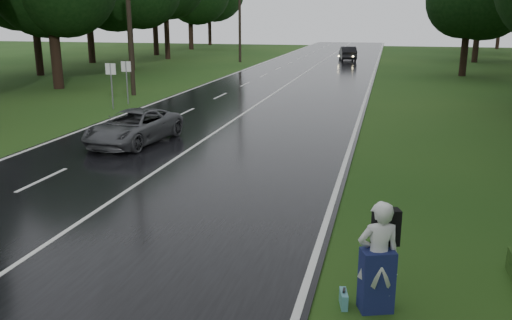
{
  "coord_description": "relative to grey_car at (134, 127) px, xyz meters",
  "views": [
    {
      "loc": [
        7.04,
        -11.57,
        4.89
      ],
      "look_at": [
        3.71,
        1.99,
        1.1
      ],
      "focal_mm": 37.59,
      "sensor_mm": 36.0,
      "label": 1
    }
  ],
  "objects": [
    {
      "name": "road_sign_a",
      "position": [
        -4.74,
        7.11,
        -0.68
      ],
      "size": [
        0.58,
        0.1,
        2.43
      ],
      "primitive_type": null,
      "color": "white",
      "rests_on": "ground"
    },
    {
      "name": "tree_right_e",
      "position": [
        15.45,
        28.85,
        -0.68
      ],
      "size": [
        7.22,
        7.22,
        11.28
      ],
      "primitive_type": null,
      "color": "black",
      "rests_on": "ground"
    },
    {
      "name": "tree_left_f",
      "position": [
        -15.24,
        39.51,
        -0.68
      ],
      "size": [
        10.3,
        10.3,
        16.09
      ],
      "primitive_type": null,
      "color": "black",
      "rests_on": "ground"
    },
    {
      "name": "road",
      "position": [
        2.46,
        12.87,
        -0.66
      ],
      "size": [
        12.0,
        140.0,
        0.04
      ],
      "primitive_type": "cube",
      "color": "black",
      "rests_on": "ground"
    },
    {
      "name": "lane_center",
      "position": [
        2.46,
        12.87,
        -0.64
      ],
      "size": [
        0.12,
        140.0,
        0.01
      ],
      "primitive_type": "cube",
      "color": "silver",
      "rests_on": "road"
    },
    {
      "name": "road_sign_b",
      "position": [
        -4.74,
        8.85,
        -0.68
      ],
      "size": [
        0.58,
        0.1,
        2.4
      ],
      "primitive_type": null,
      "color": "white",
      "rests_on": "ground"
    },
    {
      "name": "hitchhiker",
      "position": [
        9.53,
        -10.23,
        0.23
      ],
      "size": [
        0.84,
        0.8,
        1.97
      ],
      "color": "silver",
      "rests_on": "ground"
    },
    {
      "name": "ground",
      "position": [
        2.46,
        -7.13,
        -0.68
      ],
      "size": [
        160.0,
        160.0,
        0.0
      ],
      "primitive_type": "plane",
      "color": "#244414",
      "rests_on": "ground"
    },
    {
      "name": "tree_left_d",
      "position": [
        -12.45,
        13.81,
        -0.68
      ],
      "size": [
        8.1,
        8.1,
        12.65
      ],
      "primitive_type": null,
      "color": "black",
      "rests_on": "ground"
    },
    {
      "name": "suitcase",
      "position": [
        8.99,
        -10.26,
        -0.55
      ],
      "size": [
        0.19,
        0.4,
        0.28
      ],
      "primitive_type": "cube",
      "rotation": [
        0.0,
        0.0,
        0.2
      ],
      "color": "teal",
      "rests_on": "ground"
    },
    {
      "name": "utility_pole_mid",
      "position": [
        -6.04,
        12.17,
        -0.68
      ],
      "size": [
        1.8,
        0.28,
        10.88
      ],
      "primitive_type": null,
      "color": "black",
      "rests_on": "ground"
    },
    {
      "name": "utility_pole_far",
      "position": [
        -6.04,
        37.37,
        -0.68
      ],
      "size": [
        1.8,
        0.28,
        10.86
      ],
      "primitive_type": null,
      "color": "black",
      "rests_on": "ground"
    },
    {
      "name": "tree_left_e",
      "position": [
        -13.31,
        26.63,
        -0.68
      ],
      "size": [
        8.62,
        8.62,
        13.47
      ],
      "primitive_type": null,
      "color": "black",
      "rests_on": "ground"
    },
    {
      "name": "far_car",
      "position": [
        4.99,
        42.0,
        0.11
      ],
      "size": [
        2.39,
        4.81,
        1.52
      ],
      "primitive_type": "imported",
      "rotation": [
        0.0,
        0.0,
        3.32
      ],
      "color": "black",
      "rests_on": "road"
    },
    {
      "name": "tree_right_f",
      "position": [
        18.34,
        43.23,
        -0.68
      ],
      "size": [
        8.35,
        8.35,
        13.05
      ],
      "primitive_type": null,
      "color": "black",
      "rests_on": "ground"
    },
    {
      "name": "grey_car",
      "position": [
        0.0,
        0.0,
        0.0
      ],
      "size": [
        2.69,
        4.86,
        1.29
      ],
      "primitive_type": "imported",
      "rotation": [
        0.0,
        0.0,
        6.16
      ],
      "color": "#414346",
      "rests_on": "road"
    }
  ]
}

